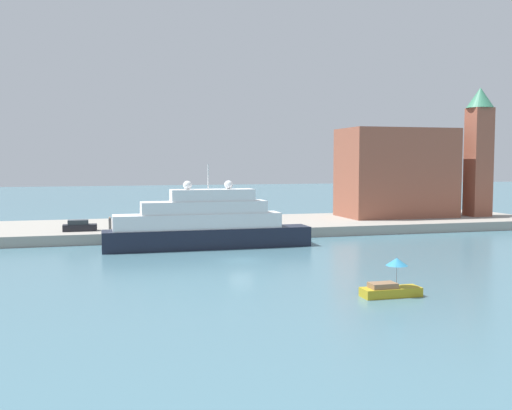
% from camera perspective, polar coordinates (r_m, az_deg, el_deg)
% --- Properties ---
extents(ground, '(400.00, 400.00, 0.00)m').
position_cam_1_polar(ground, '(64.97, -1.43, -5.29)').
color(ground, slate).
extents(quay_dock, '(110.00, 20.91, 1.41)m').
position_cam_1_polar(quay_dock, '(90.55, -5.41, -2.15)').
color(quay_dock, gray).
rests_on(quay_dock, ground).
extents(large_yacht, '(25.56, 3.83, 10.36)m').
position_cam_1_polar(large_yacht, '(73.64, -4.86, -1.91)').
color(large_yacht, black).
rests_on(large_yacht, ground).
extents(small_motorboat, '(4.80, 1.75, 3.08)m').
position_cam_1_polar(small_motorboat, '(48.95, 12.77, -7.44)').
color(small_motorboat, '#B7991E').
rests_on(small_motorboat, ground).
extents(harbor_building, '(18.32, 10.31, 14.69)m').
position_cam_1_polar(harbor_building, '(102.84, 13.23, 3.02)').
color(harbor_building, '#93513D').
rests_on(harbor_building, quay_dock).
extents(bell_tower, '(4.52, 4.52, 21.57)m').
position_cam_1_polar(bell_tower, '(107.50, 20.52, 5.22)').
color(bell_tower, '#93513D').
rests_on(bell_tower, quay_dock).
extents(parked_car, '(4.41, 1.76, 1.48)m').
position_cam_1_polar(parked_car, '(82.98, -16.51, -1.96)').
color(parked_car, black).
rests_on(parked_car, quay_dock).
extents(person_figure, '(0.36, 0.36, 1.70)m').
position_cam_1_polar(person_figure, '(84.21, -13.78, -1.72)').
color(person_figure, '#4C4C4C').
rests_on(person_figure, quay_dock).
extents(mooring_bollard, '(0.52, 0.52, 0.64)m').
position_cam_1_polar(mooring_bollard, '(81.29, -3.61, -2.14)').
color(mooring_bollard, black).
rests_on(mooring_bollard, quay_dock).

